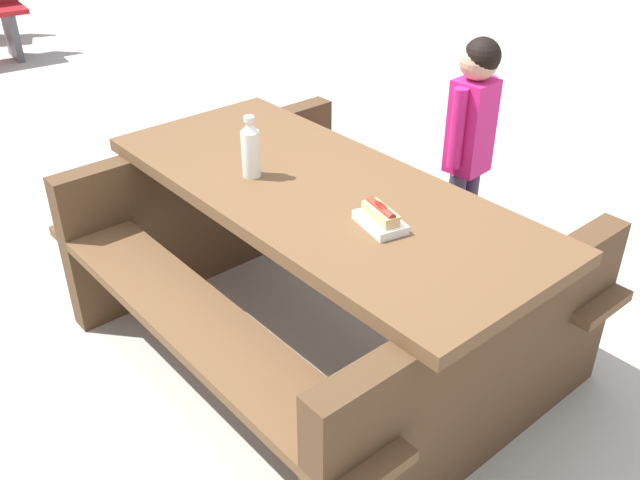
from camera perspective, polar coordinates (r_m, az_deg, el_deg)
The scene contains 5 objects.
ground_plane at distance 2.96m, azimuth -0.00°, elevation -8.70°, with size 30.00×30.00×0.00m, color #B7B2A8.
picnic_table at distance 2.70m, azimuth -0.00°, elevation -1.46°, with size 2.00×1.66×0.75m.
soda_bottle at distance 2.59m, azimuth -5.64°, elevation 7.35°, with size 0.07×0.07×0.23m.
hotdog_tray at distance 2.29m, azimuth 4.92°, elevation 1.79°, with size 0.19×0.12×0.08m.
child_in_coat at distance 3.22m, azimuth 12.17°, elevation 8.89°, with size 0.19×0.27×1.11m.
Camera 1 is at (1.93, -1.19, 1.91)m, focal length 39.49 mm.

